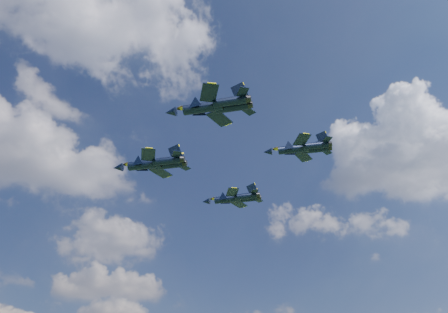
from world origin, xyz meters
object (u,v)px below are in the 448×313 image
(jet_left, at_px, (200,108))
(jet_slot, at_px, (291,149))
(jet_right, at_px, (226,199))
(jet_lead, at_px, (143,165))

(jet_left, distance_m, jet_slot, 22.88)
(jet_right, height_order, jet_slot, jet_slot)
(jet_left, xyz_separation_m, jet_right, (18.53, 31.55, -0.55))
(jet_slot, bearing_deg, jet_left, 140.05)
(jet_lead, height_order, jet_right, jet_lead)
(jet_lead, xyz_separation_m, jet_slot, (26.19, -18.50, -0.20))
(jet_left, bearing_deg, jet_right, 5.68)
(jet_right, bearing_deg, jet_left, -172.79)
(jet_slot, bearing_deg, jet_lead, 89.24)
(jet_left, bearing_deg, jet_slot, -38.31)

